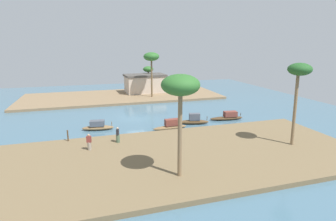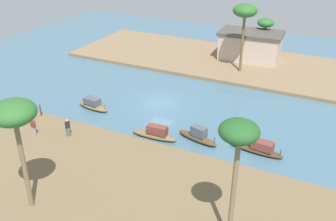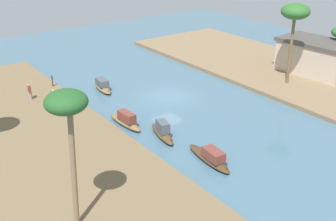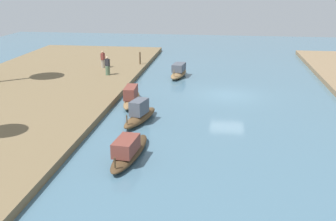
{
  "view_description": "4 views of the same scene",
  "coord_description": "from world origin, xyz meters",
  "px_view_note": "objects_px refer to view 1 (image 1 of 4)",
  "views": [
    {
      "loc": [
        -5.84,
        -35.36,
        10.02
      ],
      "look_at": [
        4.47,
        -0.64,
        0.8
      ],
      "focal_mm": 28.14,
      "sensor_mm": 36.0,
      "label": 1
    },
    {
      "loc": [
        17.15,
        -32.33,
        17.53
      ],
      "look_at": [
        2.37,
        -2.75,
        0.85
      ],
      "focal_mm": 41.5,
      "sensor_mm": 36.0,
      "label": 2
    },
    {
      "loc": [
        30.48,
        -22.42,
        15.59
      ],
      "look_at": [
        4.15,
        -3.0,
        0.83
      ],
      "focal_mm": 44.54,
      "sensor_mm": 36.0,
      "label": 3
    },
    {
      "loc": [
        28.93,
        -0.59,
        8.23
      ],
      "look_at": [
        6.33,
        -3.64,
        0.73
      ],
      "focal_mm": 43.14,
      "sensor_mm": 36.0,
      "label": 4
    }
  ],
  "objects_px": {
    "sampan_foreground": "(171,126)",
    "mooring_post": "(68,136)",
    "palm_tree_right_short": "(151,58)",
    "palm_tree_left_far": "(299,73)",
    "sampan_downstream_large": "(194,120)",
    "person_by_mooring": "(118,136)",
    "sampan_with_red_awning": "(98,126)",
    "person_on_near_bank": "(89,143)",
    "sampan_upstream_small": "(228,117)",
    "palm_tree_right_tall": "(148,70)",
    "riverside_building": "(145,83)",
    "palm_tree_left_near": "(180,88)"
  },
  "relations": [
    {
      "from": "sampan_downstream_large",
      "to": "person_by_mooring",
      "type": "xyz_separation_m",
      "value": [
        -10.12,
        -4.82,
        0.57
      ]
    },
    {
      "from": "sampan_downstream_large",
      "to": "mooring_post",
      "type": "height_order",
      "value": "mooring_post"
    },
    {
      "from": "sampan_with_red_awning",
      "to": "person_on_near_bank",
      "type": "relative_size",
      "value": 2.44
    },
    {
      "from": "person_by_mooring",
      "to": "palm_tree_left_far",
      "type": "bearing_deg",
      "value": 93.31
    },
    {
      "from": "sampan_upstream_small",
      "to": "sampan_with_red_awning",
      "type": "distance_m",
      "value": 17.03
    },
    {
      "from": "sampan_with_red_awning",
      "to": "sampan_foreground",
      "type": "height_order",
      "value": "sampan_foreground"
    },
    {
      "from": "palm_tree_right_tall",
      "to": "palm_tree_right_short",
      "type": "height_order",
      "value": "palm_tree_right_short"
    },
    {
      "from": "mooring_post",
      "to": "person_by_mooring",
      "type": "bearing_deg",
      "value": -20.63
    },
    {
      "from": "sampan_foreground",
      "to": "palm_tree_right_short",
      "type": "xyz_separation_m",
      "value": [
        1.98,
        18.35,
        7.08
      ]
    },
    {
      "from": "sampan_downstream_large",
      "to": "person_by_mooring",
      "type": "bearing_deg",
      "value": -141.01
    },
    {
      "from": "sampan_with_red_awning",
      "to": "sampan_downstream_large",
      "type": "xyz_separation_m",
      "value": [
        11.9,
        -1.04,
        0.03
      ]
    },
    {
      "from": "person_by_mooring",
      "to": "mooring_post",
      "type": "height_order",
      "value": "person_by_mooring"
    },
    {
      "from": "person_on_near_bank",
      "to": "mooring_post",
      "type": "distance_m",
      "value": 3.67
    },
    {
      "from": "person_by_mooring",
      "to": "palm_tree_left_near",
      "type": "bearing_deg",
      "value": 45.38
    },
    {
      "from": "sampan_upstream_small",
      "to": "sampan_with_red_awning",
      "type": "bearing_deg",
      "value": -176.32
    },
    {
      "from": "person_on_near_bank",
      "to": "palm_tree_right_tall",
      "type": "xyz_separation_m",
      "value": [
        12.3,
        30.23,
        3.59
      ]
    },
    {
      "from": "sampan_foreground",
      "to": "riverside_building",
      "type": "relative_size",
      "value": 0.51
    },
    {
      "from": "palm_tree_left_near",
      "to": "sampan_foreground",
      "type": "bearing_deg",
      "value": 75.95
    },
    {
      "from": "mooring_post",
      "to": "palm_tree_left_far",
      "type": "height_order",
      "value": "palm_tree_left_far"
    },
    {
      "from": "person_by_mooring",
      "to": "palm_tree_left_far",
      "type": "distance_m",
      "value": 18.29
    },
    {
      "from": "person_on_near_bank",
      "to": "palm_tree_left_far",
      "type": "relative_size",
      "value": 0.2
    },
    {
      "from": "sampan_downstream_large",
      "to": "palm_tree_left_near",
      "type": "xyz_separation_m",
      "value": [
        -6.44,
        -13.06,
        6.59
      ]
    },
    {
      "from": "mooring_post",
      "to": "palm_tree_right_short",
      "type": "relative_size",
      "value": 0.14
    },
    {
      "from": "person_by_mooring",
      "to": "palm_tree_right_tall",
      "type": "relative_size",
      "value": 0.31
    },
    {
      "from": "palm_tree_right_tall",
      "to": "riverside_building",
      "type": "bearing_deg",
      "value": -118.88
    },
    {
      "from": "sampan_foreground",
      "to": "riverside_building",
      "type": "bearing_deg",
      "value": 82.71
    },
    {
      "from": "sampan_with_red_awning",
      "to": "sampan_upstream_small",
      "type": "bearing_deg",
      "value": 5.74
    },
    {
      "from": "sampan_downstream_large",
      "to": "riverside_building",
      "type": "bearing_deg",
      "value": 108.17
    },
    {
      "from": "riverside_building",
      "to": "palm_tree_right_short",
      "type": "bearing_deg",
      "value": -90.93
    },
    {
      "from": "mooring_post",
      "to": "sampan_downstream_large",
      "type": "bearing_deg",
      "value": 11.37
    },
    {
      "from": "mooring_post",
      "to": "riverside_building",
      "type": "height_order",
      "value": "riverside_building"
    },
    {
      "from": "palm_tree_left_far",
      "to": "sampan_downstream_large",
      "type": "bearing_deg",
      "value": 121.53
    },
    {
      "from": "sampan_upstream_small",
      "to": "palm_tree_right_tall",
      "type": "bearing_deg",
      "value": 109.03
    },
    {
      "from": "riverside_building",
      "to": "sampan_foreground",
      "type": "bearing_deg",
      "value": -98.37
    },
    {
      "from": "palm_tree_right_tall",
      "to": "mooring_post",
      "type": "bearing_deg",
      "value": -117.85
    },
    {
      "from": "person_by_mooring",
      "to": "sampan_downstream_large",
      "type": "bearing_deg",
      "value": 136.77
    },
    {
      "from": "person_on_near_bank",
      "to": "palm_tree_left_far",
      "type": "bearing_deg",
      "value": 175.8
    },
    {
      "from": "sampan_with_red_awning",
      "to": "sampan_foreground",
      "type": "distance_m",
      "value": 8.72
    },
    {
      "from": "palm_tree_right_short",
      "to": "palm_tree_left_far",
      "type": "bearing_deg",
      "value": -74.15
    },
    {
      "from": "person_by_mooring",
      "to": "palm_tree_left_far",
      "type": "relative_size",
      "value": 0.2
    },
    {
      "from": "sampan_upstream_small",
      "to": "palm_tree_right_tall",
      "type": "height_order",
      "value": "palm_tree_right_tall"
    },
    {
      "from": "sampan_downstream_large",
      "to": "riverside_building",
      "type": "height_order",
      "value": "riverside_building"
    },
    {
      "from": "sampan_with_red_awning",
      "to": "riverside_building",
      "type": "relative_size",
      "value": 0.46
    },
    {
      "from": "sampan_upstream_small",
      "to": "palm_tree_left_far",
      "type": "bearing_deg",
      "value": -78.7
    },
    {
      "from": "mooring_post",
      "to": "palm_tree_right_tall",
      "type": "relative_size",
      "value": 0.23
    },
    {
      "from": "palm_tree_left_far",
      "to": "riverside_building",
      "type": "distance_m",
      "value": 33.48
    },
    {
      "from": "palm_tree_left_far",
      "to": "sampan_foreground",
      "type": "bearing_deg",
      "value": 137.69
    },
    {
      "from": "person_on_near_bank",
      "to": "sampan_with_red_awning",
      "type": "bearing_deg",
      "value": -89.96
    },
    {
      "from": "sampan_foreground",
      "to": "mooring_post",
      "type": "distance_m",
      "value": 11.59
    },
    {
      "from": "sampan_upstream_small",
      "to": "palm_tree_left_far",
      "type": "xyz_separation_m",
      "value": [
        1.08,
        -10.63,
        6.93
      ]
    }
  ]
}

